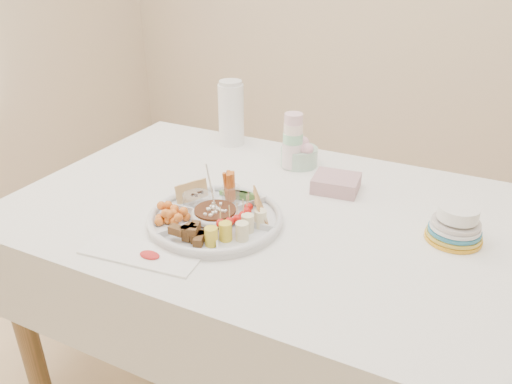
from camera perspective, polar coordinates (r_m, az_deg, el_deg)
The scene contains 16 objects.
floor at distance 2.01m, azimuth 0.69°, elevation -20.94°, with size 4.00×4.00×0.00m, color tan.
dining_table at distance 1.74m, azimuth 0.76°, elevation -12.54°, with size 1.52×1.02×0.76m, color white.
party_tray at distance 1.43m, azimuth -4.66°, elevation -2.80°, with size 0.38×0.38×0.04m, color silver.
bean_dip at distance 1.43m, azimuth -4.67°, elevation -2.53°, with size 0.12×0.12×0.04m, color #552A14.
tortillas at distance 1.43m, azimuth 0.53°, elevation -1.79°, with size 0.10×0.10×0.06m, color #9A5C23, non-canonical shape.
carrot_cucumber at distance 1.51m, azimuth -2.39°, elevation 0.79°, with size 0.11×0.11×0.10m, color #CC6320, non-canonical shape.
pita_raisins at distance 1.52m, azimuth -7.27°, elevation -0.11°, with size 0.12×0.12×0.06m, color #D7B375, non-canonical shape.
cherries at distance 1.43m, azimuth -9.91°, elevation -2.56°, with size 0.11×0.11×0.05m, color orange, non-canonical shape.
granola_chunks at distance 1.33m, azimuth -7.35°, elevation -4.81°, with size 0.11×0.11×0.05m, color brown, non-canonical shape.
banana_tomato at distance 1.32m, azimuth -1.74°, elevation -3.69°, with size 0.11×0.11×0.09m, color #FFEC62, non-canonical shape.
cup_stack at distance 1.75m, azimuth 4.23°, elevation 5.80°, with size 0.07×0.07×0.20m, color #A8C19C.
thermos at distance 1.97m, azimuth -2.86°, elevation 9.08°, with size 0.10×0.10×0.26m, color white.
flower_bowl at distance 1.80m, azimuth 4.96°, elevation 4.56°, with size 0.13×0.13×0.10m, color #80B397.
napkin_stack at distance 1.63m, azimuth 9.14°, elevation 0.99°, with size 0.14×0.12×0.05m, color #B58991.
plate_stack at distance 1.44m, azimuth 21.86°, elevation -3.44°, with size 0.15×0.15×0.10m, color #F4C149.
placemat at distance 1.33m, azimuth -13.07°, elevation -6.92°, with size 0.32×0.11×0.01m, color silver.
Camera 1 is at (0.58, -1.22, 1.48)m, focal length 35.00 mm.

